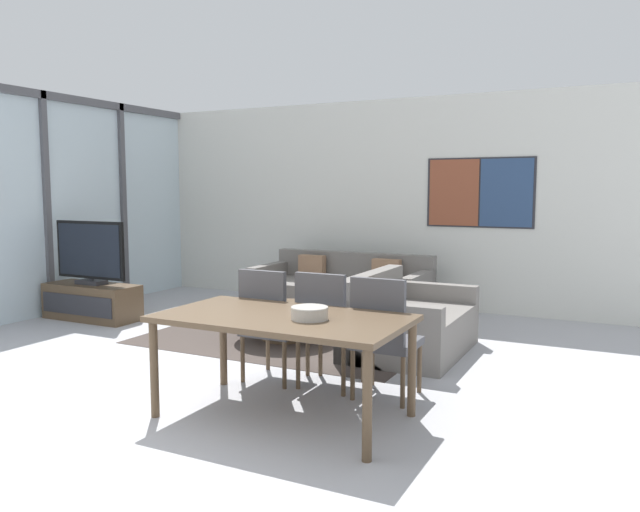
# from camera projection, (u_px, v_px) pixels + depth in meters

# --- Properties ---
(ground_plane) EXTENTS (24.00, 24.00, 0.00)m
(ground_plane) POSITION_uv_depth(u_px,v_px,m) (71.00, 430.00, 4.16)
(ground_plane) COLOR #B2B2B7
(wall_back) EXTENTS (7.61, 0.09, 2.80)m
(wall_back) POSITION_uv_depth(u_px,v_px,m) (372.00, 203.00, 8.63)
(wall_back) COLOR silver
(wall_back) RESTS_ON ground_plane
(window_wall_left) EXTENTS (0.07, 5.23, 2.80)m
(window_wall_left) POSITION_uv_depth(u_px,v_px,m) (45.00, 194.00, 7.79)
(window_wall_left) COLOR silver
(window_wall_left) RESTS_ON ground_plane
(area_rug) EXTENTS (2.99, 1.86, 0.01)m
(area_rug) POSITION_uv_depth(u_px,v_px,m) (284.00, 339.00, 6.65)
(area_rug) COLOR #473D38
(area_rug) RESTS_ON ground_plane
(tv_console) EXTENTS (1.23, 0.48, 0.44)m
(tv_console) POSITION_uv_depth(u_px,v_px,m) (92.00, 302.00, 7.65)
(tv_console) COLOR brown
(tv_console) RESTS_ON ground_plane
(television) EXTENTS (1.07, 0.20, 0.77)m
(television) POSITION_uv_depth(u_px,v_px,m) (90.00, 253.00, 7.59)
(television) COLOR #2D2D33
(television) RESTS_ON tv_console
(sofa_main) EXTENTS (2.20, 1.00, 0.77)m
(sofa_main) POSITION_uv_depth(u_px,v_px,m) (343.00, 294.00, 7.97)
(sofa_main) COLOR slate
(sofa_main) RESTS_ON ground_plane
(sofa_side) EXTENTS (1.00, 1.44, 0.77)m
(sofa_side) POSITION_uv_depth(u_px,v_px,m) (403.00, 325.00, 6.13)
(sofa_side) COLOR slate
(sofa_side) RESTS_ON ground_plane
(coffee_table) EXTENTS (1.07, 1.07, 0.35)m
(coffee_table) POSITION_uv_depth(u_px,v_px,m) (284.00, 315.00, 6.62)
(coffee_table) COLOR brown
(coffee_table) RESTS_ON ground_plane
(dining_table) EXTENTS (1.73, 0.95, 0.73)m
(dining_table) POSITION_uv_depth(u_px,v_px,m) (283.00, 325.00, 4.34)
(dining_table) COLOR brown
(dining_table) RESTS_ON ground_plane
(dining_chair_left) EXTENTS (0.46, 0.46, 0.95)m
(dining_chair_left) POSITION_uv_depth(u_px,v_px,m) (270.00, 320.00, 5.15)
(dining_chair_left) COLOR #4C4C51
(dining_chair_left) RESTS_ON ground_plane
(dining_chair_centre) EXTENTS (0.46, 0.46, 0.95)m
(dining_chair_centre) POSITION_uv_depth(u_px,v_px,m) (327.00, 325.00, 4.97)
(dining_chair_centre) COLOR #4C4C51
(dining_chair_centre) RESTS_ON ground_plane
(dining_chair_right) EXTENTS (0.46, 0.46, 0.95)m
(dining_chair_right) POSITION_uv_depth(u_px,v_px,m) (383.00, 333.00, 4.71)
(dining_chair_right) COLOR #4C4C51
(dining_chair_right) RESTS_ON ground_plane
(fruit_bowl) EXTENTS (0.25, 0.25, 0.09)m
(fruit_bowl) POSITION_uv_depth(u_px,v_px,m) (310.00, 312.00, 4.20)
(fruit_bowl) COLOR #B7B2A8
(fruit_bowl) RESTS_ON dining_table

